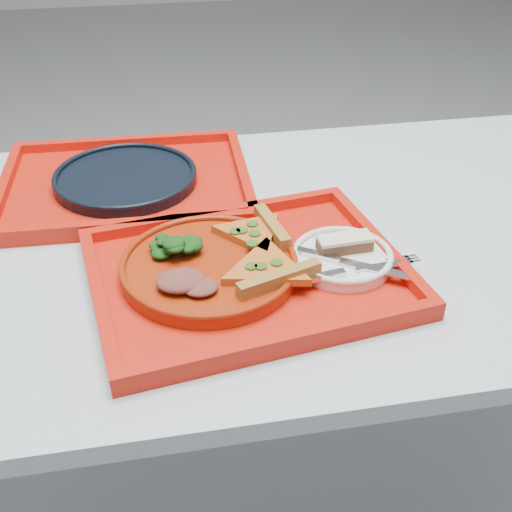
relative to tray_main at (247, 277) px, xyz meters
name	(u,v)px	position (x,y,z in m)	size (l,w,h in m)	color
ground	(270,504)	(0.07, 0.13, -0.76)	(10.00, 10.00, 0.00)	gray
table	(275,267)	(0.07, 0.13, -0.08)	(1.60, 0.80, 0.75)	#ADB8C2
tray_main	(247,277)	(0.00, 0.00, 0.00)	(0.45, 0.35, 0.01)	red
tray_far	(127,186)	(-0.17, 0.32, 0.00)	(0.45, 0.35, 0.01)	red
dinner_plate	(209,269)	(-0.05, 0.01, 0.02)	(0.26, 0.26, 0.02)	#952509
side_plate	(342,260)	(0.15, 0.00, 0.01)	(0.15, 0.15, 0.01)	white
navy_plate	(126,179)	(-0.17, 0.32, 0.01)	(0.26, 0.26, 0.02)	black
pizza_slice_a	(266,265)	(0.02, -0.02, 0.03)	(0.15, 0.13, 0.02)	orange
pizza_slice_b	(252,230)	(0.02, 0.07, 0.03)	(0.13, 0.11, 0.02)	orange
salad_heap	(173,239)	(-0.10, 0.05, 0.04)	(0.08, 0.07, 0.04)	black
meat_portion	(181,281)	(-0.10, -0.04, 0.03)	(0.07, 0.06, 0.02)	brown
dessert_bar	(345,243)	(0.15, 0.02, 0.03)	(0.08, 0.04, 0.02)	#482618
knife	(350,262)	(0.15, -0.02, 0.02)	(0.18, 0.02, 0.01)	silver
fork	(354,270)	(0.15, -0.04, 0.02)	(0.18, 0.02, 0.01)	silver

